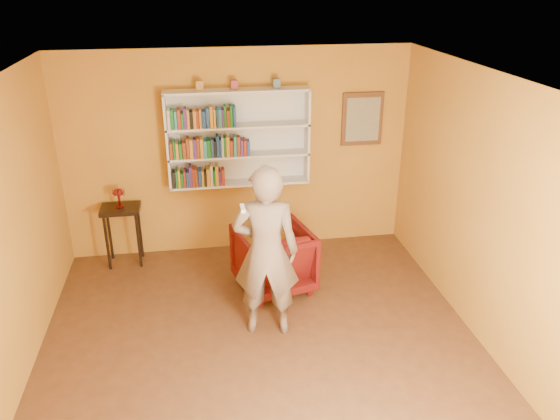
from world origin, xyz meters
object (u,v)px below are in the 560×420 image
object	(u,v)px
console_table	(121,217)
person	(266,252)
ruby_lustre	(118,194)
bookshelf	(238,137)
armchair	(273,259)

from	to	relation	value
console_table	person	distance (m)	2.39
ruby_lustre	person	xyz separation A→B (m)	(1.63, -1.74, -0.05)
console_table	ruby_lustre	world-z (taller)	ruby_lustre
bookshelf	armchair	distance (m)	1.64
bookshelf	ruby_lustre	bearing A→B (deg)	-174.07
bookshelf	person	world-z (taller)	bookshelf
console_table	armchair	bearing A→B (deg)	-26.44
bookshelf	console_table	xyz separation A→B (m)	(-1.54, -0.16, -0.93)
armchair	person	world-z (taller)	person
bookshelf	console_table	world-z (taller)	bookshelf
ruby_lustre	bookshelf	bearing A→B (deg)	5.93
console_table	person	xyz separation A→B (m)	(1.63, -1.74, 0.27)
bookshelf	console_table	distance (m)	1.80
console_table	person	bearing A→B (deg)	-46.86
console_table	ruby_lustre	distance (m)	0.32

